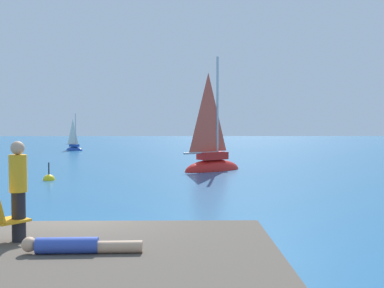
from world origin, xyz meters
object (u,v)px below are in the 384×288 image
at_px(person_sunbather, 76,246).
at_px(beach_chair, 2,216).
at_px(sailboat_far, 74,148).
at_px(person_standing, 18,188).
at_px(marker_buoy, 49,180).
at_px(sailboat_near, 212,164).

distance_m(person_sunbather, beach_chair, 1.45).
height_order(sailboat_far, person_sunbather, sailboat_far).
bearing_deg(person_standing, sailboat_far, 178.58).
xyz_separation_m(person_sunbather, marker_buoy, (-4.98, 16.00, -1.00)).
distance_m(beach_chair, marker_buoy, 15.91).
bearing_deg(person_standing, sailboat_near, 154.77).
relative_size(sailboat_far, beach_chair, 4.88).
bearing_deg(sailboat_near, beach_chair, -137.24).
bearing_deg(sailboat_far, sailboat_near, -24.86).
xyz_separation_m(sailboat_far, beach_chair, (7.92, -38.75, 1.13)).
relative_size(sailboat_near, person_sunbather, 4.04).
height_order(person_sunbather, marker_buoy, person_sunbather).
bearing_deg(person_sunbather, marker_buoy, 105.31).
xyz_separation_m(sailboat_near, marker_buoy, (-8.03, -4.36, -0.38)).
height_order(sailboat_near, sailboat_far, sailboat_near).
distance_m(sailboat_near, marker_buoy, 9.14).
distance_m(person_sunbather, marker_buoy, 16.78).
bearing_deg(beach_chair, sailboat_far, 50.07).
distance_m(sailboat_far, person_standing, 39.46).
bearing_deg(person_sunbather, beach_chair, 154.21).
relative_size(person_sunbather, marker_buoy, 1.56).
bearing_deg(marker_buoy, person_standing, -75.71).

